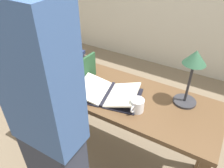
# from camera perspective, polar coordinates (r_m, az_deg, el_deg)

# --- Properties ---
(ground_plane) EXTENTS (12.00, 12.00, 0.00)m
(ground_plane) POSITION_cam_1_polar(r_m,az_deg,el_deg) (2.17, 0.85, -17.66)
(ground_plane) COLOR #70604C
(reading_desk) EXTENTS (1.52, 0.55, 0.74)m
(reading_desk) POSITION_cam_1_polar(r_m,az_deg,el_deg) (1.71, 1.03, -4.98)
(reading_desk) COLOR brown
(reading_desk) RESTS_ON ground_plane
(open_book) EXTENTS (0.52, 0.39, 0.07)m
(open_book) POSITION_cam_1_polar(r_m,az_deg,el_deg) (1.59, -1.15, -2.34)
(open_book) COLOR black
(open_book) RESTS_ON reading_desk
(book_stack_tall) EXTENTS (0.25, 0.30, 0.19)m
(book_stack_tall) POSITION_cam_1_polar(r_m,az_deg,el_deg) (1.80, -10.72, 4.68)
(book_stack_tall) COLOR maroon
(book_stack_tall) RESTS_ON reading_desk
(book_standing_upright) EXTENTS (0.03, 0.18, 0.20)m
(book_standing_upright) POSITION_cam_1_polar(r_m,az_deg,el_deg) (1.73, -6.35, 4.18)
(book_standing_upright) COLOR #234C2D
(book_standing_upright) RESTS_ON reading_desk
(reading_lamp) EXTENTS (0.16, 0.16, 0.40)m
(reading_lamp) POSITION_cam_1_polar(r_m,az_deg,el_deg) (1.46, 20.46, 4.34)
(reading_lamp) COLOR #2D2D33
(reading_lamp) RESTS_ON reading_desk
(coffee_mug) EXTENTS (0.09, 0.12, 0.09)m
(coffee_mug) POSITION_cam_1_polar(r_m,az_deg,el_deg) (1.46, 6.58, -5.56)
(coffee_mug) COLOR white
(coffee_mug) RESTS_ON reading_desk
(person_reader) EXTENTS (0.36, 0.22, 1.77)m
(person_reader) POSITION_cam_1_polar(r_m,az_deg,el_deg) (1.20, -15.90, -11.76)
(person_reader) COLOR #2D3342
(person_reader) RESTS_ON ground_plane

